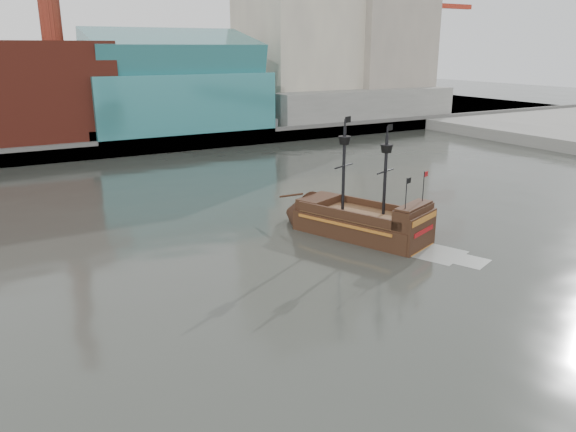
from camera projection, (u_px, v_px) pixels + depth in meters
ground at (399, 317)px, 34.87m from camera, size 400.00×400.00×0.00m
promenade_far at (92, 127)px, 111.03m from camera, size 220.00×60.00×2.00m
seawall at (132, 147)px, 86.43m from camera, size 220.00×1.00×2.60m
crane_a at (431, 34)px, 134.88m from camera, size 22.50×4.00×32.25m
crane_b at (430, 49)px, 148.78m from camera, size 19.10×4.00×26.25m
pirate_ship at (363, 225)px, 49.55m from camera, size 9.61×15.59×11.22m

